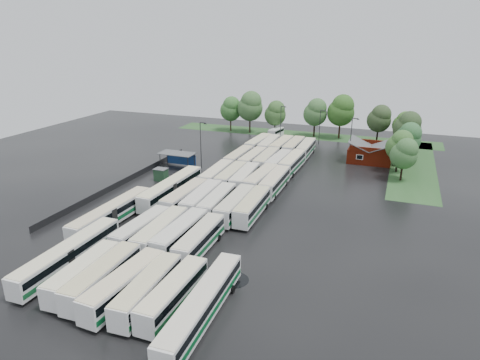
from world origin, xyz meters
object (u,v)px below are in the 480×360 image
(brick_building, at_px, (370,154))
(artic_bus_west_a, at_px, (69,255))
(artic_bus_east, at_px, (202,305))
(minibus, at_px, (276,133))

(brick_building, xyz_separation_m, artic_bus_west_a, (-33.16, -65.54, 0.04))
(brick_building, bearing_deg, artic_bus_west_a, -116.84)
(brick_building, bearing_deg, artic_bus_east, -99.60)
(brick_building, distance_m, minibus, 32.40)
(brick_building, relative_size, artic_bus_west_a, 0.54)
(artic_bus_east, xyz_separation_m, minibus, (-16.57, 85.08, -0.38))
(artic_bus_west_a, xyz_separation_m, artic_bus_east, (21.45, -3.74, 0.00))
(minibus, bearing_deg, artic_bus_east, -68.82)
(artic_bus_west_a, bearing_deg, brick_building, 62.60)
(brick_building, height_order, artic_bus_east, brick_building)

